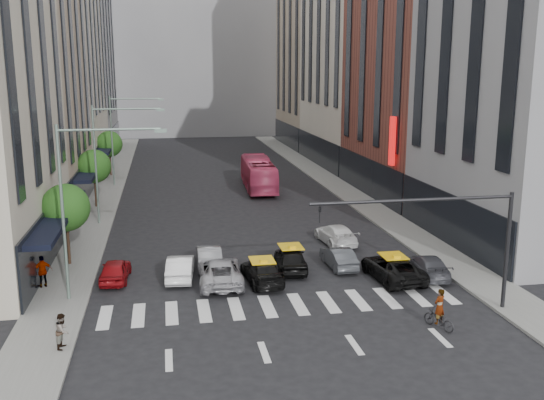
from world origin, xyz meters
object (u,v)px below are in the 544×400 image
taxi_center (291,259)px  motorcycle (439,319)px  streetlamp_mid (108,149)px  streetlamp_far (121,128)px  bus (258,174)px  taxi_left (262,272)px  pedestrian_far (43,271)px  car_red (115,270)px  car_white_front (180,267)px  streetlamp_near (81,189)px  pedestrian_near (63,331)px

taxi_center → motorcycle: taxi_center is taller
streetlamp_mid → streetlamp_far: bearing=90.0°
bus → motorcycle: bus is taller
taxi_left → taxi_center: (2.02, 1.79, 0.08)m
taxi_left → taxi_center: bearing=-142.9°
taxi_left → pedestrian_far: pedestrian_far is taller
car_red → car_white_front: 3.66m
taxi_center → pedestrian_far: size_ratio=2.41×
streetlamp_mid → motorcycle: streetlamp_mid is taller
car_white_front → taxi_left: bearing=166.9°
car_white_front → taxi_center: taxi_center is taller
streetlamp_near → car_white_front: size_ratio=2.18×
streetlamp_mid → taxi_left: streetlamp_mid is taller
streetlamp_near → streetlamp_mid: size_ratio=1.00×
car_red → car_white_front: (3.65, -0.27, 0.04)m
taxi_left → motorcycle: bearing=128.5°
streetlamp_mid → taxi_center: streetlamp_mid is taller
streetlamp_mid → motorcycle: 28.41m
streetlamp_far → pedestrian_near: 38.18m
bus → motorcycle: 34.54m
streetlamp_mid → taxi_center: 18.18m
streetlamp_near → pedestrian_near: streetlamp_near is taller
streetlamp_far → bus: size_ratio=0.81×
streetlamp_far → bus: 14.66m
car_white_front → streetlamp_mid: bearing=-65.0°
car_red → motorcycle: 17.83m
car_white_front → taxi_left: car_white_front is taller
streetlamp_far → taxi_left: streetlamp_far is taller
streetlamp_mid → pedestrian_near: bearing=-90.9°
car_red → taxi_left: size_ratio=0.84×
bus → pedestrian_near: (-13.72, -33.69, -0.64)m
streetlamp_far → taxi_center: (11.37, -29.21, -5.18)m
pedestrian_near → streetlamp_near: bearing=7.0°
taxi_center → car_white_front: bearing=7.3°
bus → motorcycle: size_ratio=6.49×
bus → pedestrian_near: size_ratio=7.25×
car_red → car_white_front: size_ratio=0.91×
car_red → motorcycle: bearing=152.1°
streetlamp_mid → bus: streetlamp_mid is taller
streetlamp_near → pedestrian_far: bearing=141.6°
streetlamp_near → streetlamp_far: bearing=90.0°
streetlamp_far → taxi_center: bearing=-68.7°
streetlamp_far → taxi_left: (9.35, -31.00, -5.26)m
taxi_left → car_white_front: bearing=-22.9°
taxi_left → pedestrian_far: bearing=-9.5°
car_red → pedestrian_far: size_ratio=2.12×
car_red → pedestrian_near: size_ratio=2.44×
motorcycle → pedestrian_near: bearing=-27.0°
taxi_left → motorcycle: (7.05, -7.55, -0.20)m
streetlamp_far → car_white_front: (4.84, -29.51, -5.22)m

